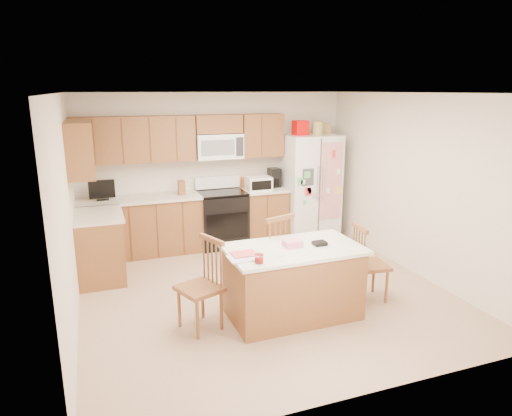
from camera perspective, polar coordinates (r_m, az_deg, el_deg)
name	(u,v)px	position (r m, az deg, el deg)	size (l,w,h in m)	color
ground	(263,291)	(6.03, 0.89, -10.30)	(4.50, 4.50, 0.00)	#96775C
room_shell	(264,182)	(5.58, 0.95, 3.25)	(4.60, 4.60, 2.52)	beige
cabinetry	(162,198)	(7.16, -11.62, 1.18)	(3.36, 1.56, 2.15)	brown
stove	(222,218)	(7.60, -4.28, -1.21)	(0.76, 0.65, 1.13)	black
refrigerator	(309,186)	(7.99, 6.70, 2.81)	(0.90, 0.79, 2.04)	white
island	(293,281)	(5.28, 4.64, -9.12)	(1.56, 0.91, 0.92)	brown
windsor_chair_left	(201,287)	(5.02, -6.83, -9.78)	(0.54, 0.55, 1.01)	brown
windsor_chair_back	(272,257)	(5.76, 1.95, -6.09)	(0.57, 0.56, 1.07)	brown
windsor_chair_right	(368,265)	(5.81, 13.86, -6.89)	(0.44, 0.46, 0.96)	brown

